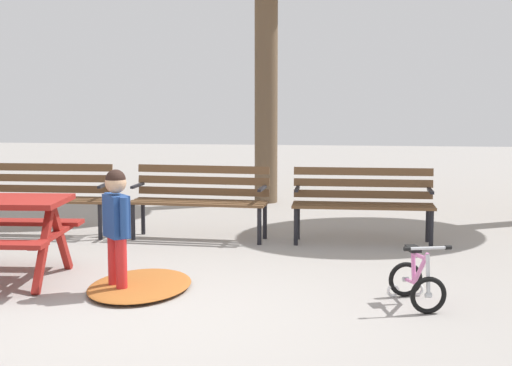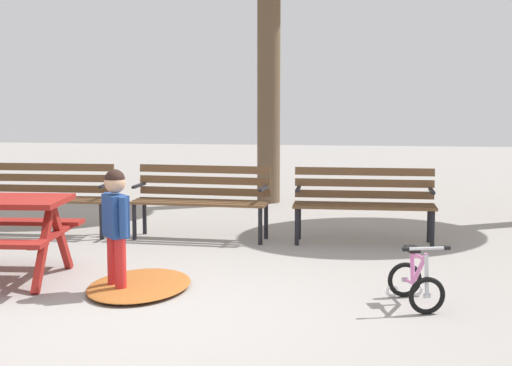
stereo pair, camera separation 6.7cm
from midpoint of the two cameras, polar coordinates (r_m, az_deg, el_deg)
name	(u,v)px [view 2 (the right image)]	position (r m, az deg, el deg)	size (l,w,h in m)	color
ground	(141,312)	(6.36, -8.11, -9.29)	(36.00, 36.00, 0.00)	gray
park_bench_far_left	(47,192)	(9.76, -14.81, -0.67)	(1.61, 0.47, 0.85)	brown
park_bench_left	(202,195)	(9.21, -3.77, -0.91)	(1.63, 0.57, 0.85)	brown
park_bench_right	(364,199)	(9.02, 8.10, -1.13)	(1.60, 0.46, 0.85)	brown
child_standing	(116,221)	(6.82, -9.92, -2.72)	(0.29, 0.34, 1.08)	red
kids_bicycle	(415,281)	(6.58, 11.84, -7.02)	(0.48, 0.62, 0.54)	black
leaf_pile	(140,285)	(7.05, -8.22, -7.37)	(1.26, 0.88, 0.07)	#9E5623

